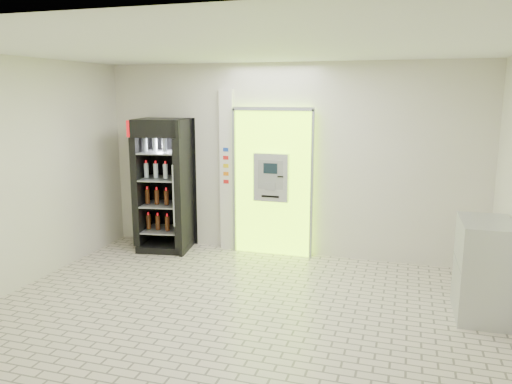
% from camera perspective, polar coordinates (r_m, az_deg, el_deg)
% --- Properties ---
extents(ground, '(6.00, 6.00, 0.00)m').
position_cam_1_polar(ground, '(5.93, -2.50, -14.08)').
color(ground, '#C0B49F').
rests_on(ground, ground).
extents(room_shell, '(6.00, 6.00, 6.00)m').
position_cam_1_polar(room_shell, '(5.41, -2.66, 3.86)').
color(room_shell, beige).
rests_on(room_shell, ground).
extents(atm_assembly, '(1.30, 0.24, 2.33)m').
position_cam_1_polar(atm_assembly, '(7.85, 1.95, 1.22)').
color(atm_assembly, '#A4FF11').
rests_on(atm_assembly, ground).
extents(pillar, '(0.22, 0.11, 2.60)m').
position_cam_1_polar(pillar, '(8.09, -3.32, 2.44)').
color(pillar, silver).
rests_on(pillar, ground).
extents(beverage_cooler, '(0.90, 0.85, 2.14)m').
position_cam_1_polar(beverage_cooler, '(8.25, -10.38, 0.52)').
color(beverage_cooler, black).
rests_on(beverage_cooler, ground).
extents(steel_cabinet, '(0.58, 0.86, 1.13)m').
position_cam_1_polar(steel_cabinet, '(6.30, 24.56, -8.03)').
color(steel_cabinet, '#B1B4B9').
rests_on(steel_cabinet, ground).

